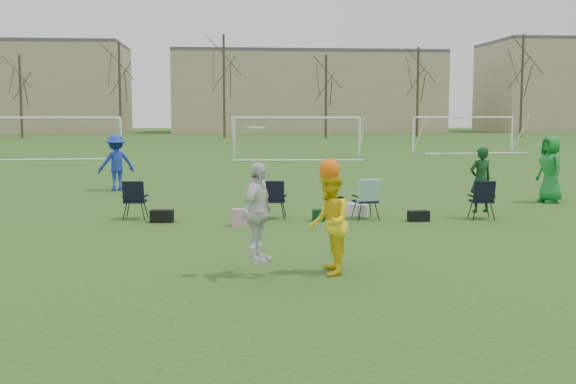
{
  "coord_description": "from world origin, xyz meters",
  "views": [
    {
      "loc": [
        -0.39,
        -9.68,
        2.59
      ],
      "look_at": [
        0.76,
        2.73,
        1.25
      ],
      "focal_mm": 45.0,
      "sensor_mm": 36.0,
      "label": 1
    }
  ],
  "objects": [
    {
      "name": "fielder_green_far",
      "position": [
        9.26,
        10.68,
        0.99
      ],
      "size": [
        0.79,
        1.06,
        1.98
      ],
      "primitive_type": "imported",
      "rotation": [
        0.0,
        0.0,
        -1.4
      ],
      "color": "#157A2C",
      "rests_on": "ground"
    },
    {
      "name": "fielder_blue",
      "position": [
        -3.96,
        15.27,
        0.95
      ],
      "size": [
        1.41,
        1.15,
        1.91
      ],
      "primitive_type": "imported",
      "rotation": [
        0.0,
        0.0,
        3.56
      ],
      "color": "#172FAC",
      "rests_on": "ground"
    },
    {
      "name": "ground",
      "position": [
        0.0,
        0.0,
        0.0
      ],
      "size": [
        260.0,
        260.0,
        0.0
      ],
      "primitive_type": "plane",
      "color": "#294A17",
      "rests_on": "ground"
    },
    {
      "name": "center_contest",
      "position": [
        0.88,
        1.74,
        0.94
      ],
      "size": [
        1.91,
        1.03,
        2.41
      ],
      "color": "silver",
      "rests_on": "ground"
    },
    {
      "name": "goal_left",
      "position": [
        -10.0,
        34.0,
        1.92
      ],
      "size": [
        7.39,
        0.76,
        2.46
      ],
      "rotation": [
        0.0,
        0.0,
        0.09
      ],
      "color": "white",
      "rests_on": "ground"
    },
    {
      "name": "tree_line",
      "position": [
        0.24,
        69.85,
        5.09
      ],
      "size": [
        110.28,
        3.28,
        11.4
      ],
      "color": "#382B21",
      "rests_on": "ground"
    },
    {
      "name": "building_row",
      "position": [
        6.73,
        96.0,
        5.99
      ],
      "size": [
        126.0,
        16.0,
        13.0
      ],
      "color": "tan",
      "rests_on": "ground"
    },
    {
      "name": "goal_mid",
      "position": [
        4.0,
        32.0,
        1.92
      ],
      "size": [
        7.4,
        0.63,
        2.46
      ],
      "rotation": [
        0.0,
        0.0,
        -0.07
      ],
      "color": "white",
      "rests_on": "ground"
    },
    {
      "name": "goal_right",
      "position": [
        16.0,
        38.0,
        1.92
      ],
      "size": [
        7.35,
        1.14,
        2.46
      ],
      "rotation": [
        0.0,
        0.0,
        0.14
      ],
      "color": "white",
      "rests_on": "ground"
    },
    {
      "name": "sideline_setup",
      "position": [
        2.67,
        7.92,
        0.54
      ],
      "size": [
        9.24,
        1.79,
        1.79
      ],
      "color": "#0F3919",
      "rests_on": "ground"
    }
  ]
}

